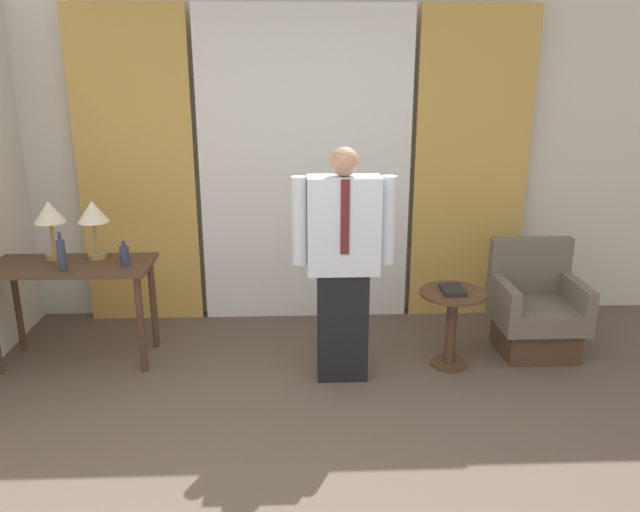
{
  "coord_description": "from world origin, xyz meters",
  "views": [
    {
      "loc": [
        -0.08,
        -2.28,
        2.13
      ],
      "look_at": [
        0.07,
        1.54,
        0.95
      ],
      "focal_mm": 35.0,
      "sensor_mm": 36.0,
      "label": 1
    }
  ],
  "objects": [
    {
      "name": "wall_back",
      "position": [
        0.0,
        2.98,
        1.35
      ],
      "size": [
        10.0,
        0.06,
        2.7
      ],
      "color": "silver",
      "rests_on": "ground_plane"
    },
    {
      "name": "curtain_sheer_center",
      "position": [
        0.0,
        2.85,
        1.29
      ],
      "size": [
        1.74,
        0.06,
        2.58
      ],
      "color": "white",
      "rests_on": "ground_plane"
    },
    {
      "name": "curtain_drape_left",
      "position": [
        -1.38,
        2.85,
        1.29
      ],
      "size": [
        0.95,
        0.06,
        2.58
      ],
      "color": "gold",
      "rests_on": "ground_plane"
    },
    {
      "name": "curtain_drape_right",
      "position": [
        1.38,
        2.85,
        1.29
      ],
      "size": [
        0.95,
        0.06,
        2.58
      ],
      "color": "gold",
      "rests_on": "ground_plane"
    },
    {
      "name": "desk",
      "position": [
        -1.7,
        2.04,
        0.63
      ],
      "size": [
        1.15,
        0.53,
        0.76
      ],
      "color": "#4C3323",
      "rests_on": "ground_plane"
    },
    {
      "name": "table_lamp_left",
      "position": [
        -1.86,
        2.17,
        1.08
      ],
      "size": [
        0.22,
        0.22,
        0.43
      ],
      "color": "#9E7F47",
      "rests_on": "desk"
    },
    {
      "name": "table_lamp_right",
      "position": [
        -1.55,
        2.17,
        1.08
      ],
      "size": [
        0.22,
        0.22,
        0.43
      ],
      "color": "#9E7F47",
      "rests_on": "desk"
    },
    {
      "name": "bottle_near_edge",
      "position": [
        -1.7,
        1.9,
        0.87
      ],
      "size": [
        0.06,
        0.06,
        0.27
      ],
      "color": "#2D3851",
      "rests_on": "desk"
    },
    {
      "name": "bottle_by_lamp",
      "position": [
        -1.3,
        1.98,
        0.83
      ],
      "size": [
        0.07,
        0.07,
        0.18
      ],
      "color": "#2D3851",
      "rests_on": "desk"
    },
    {
      "name": "person",
      "position": [
        0.23,
        1.69,
        0.87
      ],
      "size": [
        0.69,
        0.23,
        1.63
      ],
      "color": "black",
      "rests_on": "ground_plane"
    },
    {
      "name": "armchair",
      "position": [
        1.74,
        2.07,
        0.31
      ],
      "size": [
        0.63,
        0.58,
        0.85
      ],
      "color": "#4C3323",
      "rests_on": "ground_plane"
    },
    {
      "name": "side_table",
      "position": [
        1.03,
        1.84,
        0.39
      ],
      "size": [
        0.48,
        0.48,
        0.58
      ],
      "color": "#4C3323",
      "rests_on": "ground_plane"
    },
    {
      "name": "book",
      "position": [
        1.03,
        1.84,
        0.59
      ],
      "size": [
        0.16,
        0.22,
        0.03
      ],
      "color": "black",
      "rests_on": "side_table"
    }
  ]
}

